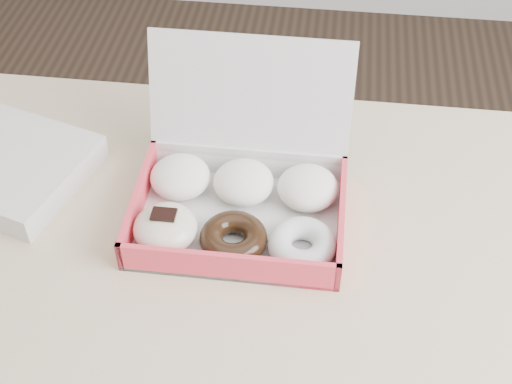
# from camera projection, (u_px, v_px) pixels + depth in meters

# --- Properties ---
(table) EXTENTS (1.20, 0.80, 0.75)m
(table) POSITION_uv_depth(u_px,v_px,m) (262.00, 308.00, 1.01)
(table) COLOR #D1B189
(table) RESTS_ON ground
(donut_box) EXTENTS (0.30, 0.27, 0.21)m
(donut_box) POSITION_uv_depth(u_px,v_px,m) (238.00, 196.00, 1.01)
(donut_box) COLOR silver
(donut_box) RESTS_ON table
(newspapers) EXTENTS (0.30, 0.27, 0.04)m
(newspapers) POSITION_uv_depth(u_px,v_px,m) (0.00, 163.00, 1.08)
(newspapers) COLOR silver
(newspapers) RESTS_ON table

